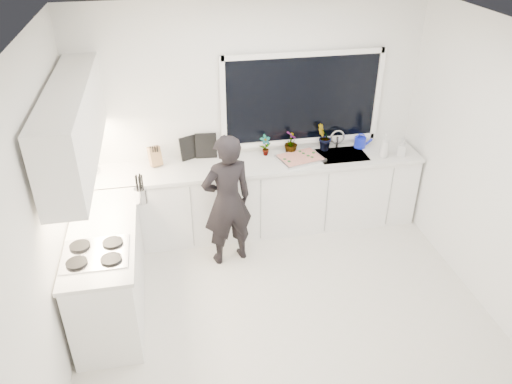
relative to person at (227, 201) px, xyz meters
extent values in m
cube|color=beige|center=(0.42, -0.90, -0.78)|extent=(4.00, 3.50, 0.02)
cube|color=white|center=(0.42, 0.86, 0.58)|extent=(4.00, 0.02, 2.70)
cube|color=white|center=(-1.59, -0.90, 0.58)|extent=(0.02, 3.50, 2.70)
cube|color=white|center=(2.43, -0.90, 0.58)|extent=(0.02, 3.50, 2.70)
cube|color=white|center=(0.42, -0.90, 1.94)|extent=(4.00, 3.50, 0.02)
cube|color=black|center=(1.02, 0.82, 0.78)|extent=(1.80, 0.02, 1.00)
cube|color=white|center=(0.42, 0.55, -0.33)|extent=(3.92, 0.58, 0.88)
cube|color=white|center=(-1.25, -0.55, -0.33)|extent=(0.58, 1.60, 0.88)
cube|color=silver|center=(0.42, 0.54, 0.13)|extent=(3.94, 0.62, 0.04)
cube|color=silver|center=(-1.25, -0.55, 0.13)|extent=(0.62, 1.60, 0.04)
cube|color=white|center=(-1.37, -0.20, 1.08)|extent=(0.34, 2.10, 0.70)
cube|color=silver|center=(1.47, 0.55, 0.10)|extent=(0.58, 0.42, 0.14)
cylinder|color=silver|center=(1.47, 0.75, 0.26)|extent=(0.03, 0.03, 0.22)
cube|color=black|center=(-1.27, -0.90, 0.16)|extent=(0.56, 0.48, 0.03)
imported|color=black|center=(0.00, 0.00, 0.00)|extent=(0.63, 0.49, 1.54)
cube|color=silver|center=(0.94, 0.52, 0.16)|extent=(0.58, 0.49, 0.03)
cube|color=red|center=(0.94, 0.52, 0.18)|extent=(0.53, 0.43, 0.01)
cylinder|color=#1523C8|center=(1.75, 0.71, 0.21)|extent=(0.17, 0.17, 0.13)
cylinder|color=white|center=(-1.43, 0.65, 0.28)|extent=(0.15, 0.15, 0.26)
cube|color=#A3684C|center=(-0.73, 0.69, 0.26)|extent=(0.16, 0.14, 0.22)
cylinder|color=silver|center=(-0.88, -0.10, 0.23)|extent=(0.16, 0.16, 0.16)
cube|color=black|center=(-0.33, 0.79, 0.29)|extent=(0.21, 0.11, 0.28)
cube|color=black|center=(-0.13, 0.79, 0.30)|extent=(0.25, 0.04, 0.30)
imported|color=#26662D|center=(0.56, 0.71, 0.28)|extent=(0.15, 0.12, 0.26)
imported|color=#26662D|center=(0.88, 0.71, 0.29)|extent=(0.16, 0.16, 0.28)
imported|color=#26662D|center=(1.28, 0.71, 0.32)|extent=(0.23, 0.21, 0.34)
imported|color=#D8BF66|center=(1.93, 0.40, 0.29)|extent=(0.13, 0.13, 0.28)
imported|color=#D8BF66|center=(2.16, 0.40, 0.25)|extent=(0.13, 0.13, 0.21)
camera|label=1|loc=(-0.55, -4.53, 2.81)|focal=35.00mm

